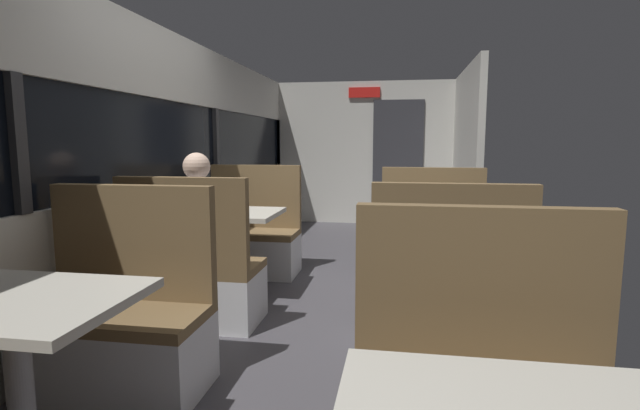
{
  "coord_description": "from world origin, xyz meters",
  "views": [
    {
      "loc": [
        0.58,
        -3.66,
        1.34
      ],
      "look_at": [
        -0.14,
        0.64,
        0.76
      ],
      "focal_mm": 26.86,
      "sensor_mm": 36.0,
      "label": 1
    }
  ],
  "objects_px": {
    "dining_table_rear_aisle": "(440,233)",
    "seated_passenger": "(197,250)",
    "bench_rear_aisle_facing_entry": "(432,252)",
    "bench_near_window_facing_entry": "(121,329)",
    "dining_table_near_window": "(14,322)",
    "bench_rear_aisle_facing_end": "(447,302)",
    "dining_table_mid_window": "(227,223)",
    "bench_mid_window_facing_entry": "(252,241)",
    "bench_mid_window_facing_end": "(194,280)"
  },
  "relations": [
    {
      "from": "bench_near_window_facing_entry",
      "to": "dining_table_mid_window",
      "type": "xyz_separation_m",
      "value": [
        0.0,
        1.64,
        0.31
      ]
    },
    {
      "from": "bench_mid_window_facing_end",
      "to": "bench_rear_aisle_facing_end",
      "type": "height_order",
      "value": "same"
    },
    {
      "from": "bench_mid_window_facing_end",
      "to": "seated_passenger",
      "type": "relative_size",
      "value": 0.87
    },
    {
      "from": "bench_mid_window_facing_end",
      "to": "dining_table_rear_aisle",
      "type": "bearing_deg",
      "value": 15.59
    },
    {
      "from": "dining_table_near_window",
      "to": "dining_table_rear_aisle",
      "type": "bearing_deg",
      "value": 50.14
    },
    {
      "from": "bench_rear_aisle_facing_entry",
      "to": "seated_passenger",
      "type": "xyz_separation_m",
      "value": [
        -1.79,
        -1.13,
        0.21
      ]
    },
    {
      "from": "bench_near_window_facing_entry",
      "to": "bench_rear_aisle_facing_entry",
      "type": "bearing_deg",
      "value": 50.14
    },
    {
      "from": "dining_table_near_window",
      "to": "seated_passenger",
      "type": "xyz_separation_m",
      "value": [
        0.0,
        1.72,
        -0.1
      ]
    },
    {
      "from": "dining_table_mid_window",
      "to": "seated_passenger",
      "type": "distance_m",
      "value": 0.64
    },
    {
      "from": "dining_table_mid_window",
      "to": "bench_mid_window_facing_entry",
      "type": "relative_size",
      "value": 0.82
    },
    {
      "from": "dining_table_near_window",
      "to": "seated_passenger",
      "type": "height_order",
      "value": "seated_passenger"
    },
    {
      "from": "bench_near_window_facing_entry",
      "to": "dining_table_rear_aisle",
      "type": "xyz_separation_m",
      "value": [
        1.79,
        1.44,
        0.31
      ]
    },
    {
      "from": "dining_table_near_window",
      "to": "dining_table_mid_window",
      "type": "relative_size",
      "value": 1.0
    },
    {
      "from": "bench_near_window_facing_entry",
      "to": "seated_passenger",
      "type": "distance_m",
      "value": 1.04
    },
    {
      "from": "dining_table_mid_window",
      "to": "dining_table_rear_aisle",
      "type": "bearing_deg",
      "value": -6.38
    },
    {
      "from": "dining_table_near_window",
      "to": "bench_rear_aisle_facing_entry",
      "type": "xyz_separation_m",
      "value": [
        1.79,
        2.84,
        -0.31
      ]
    },
    {
      "from": "dining_table_mid_window",
      "to": "bench_mid_window_facing_end",
      "type": "relative_size",
      "value": 0.82
    },
    {
      "from": "dining_table_mid_window",
      "to": "bench_near_window_facing_entry",
      "type": "bearing_deg",
      "value": -90.0
    },
    {
      "from": "dining_table_near_window",
      "to": "bench_mid_window_facing_end",
      "type": "distance_m",
      "value": 1.67
    },
    {
      "from": "bench_rear_aisle_facing_end",
      "to": "seated_passenger",
      "type": "height_order",
      "value": "seated_passenger"
    },
    {
      "from": "bench_mid_window_facing_entry",
      "to": "bench_rear_aisle_facing_entry",
      "type": "bearing_deg",
      "value": -6.38
    },
    {
      "from": "dining_table_mid_window",
      "to": "seated_passenger",
      "type": "height_order",
      "value": "seated_passenger"
    },
    {
      "from": "dining_table_mid_window",
      "to": "bench_rear_aisle_facing_end",
      "type": "distance_m",
      "value": 2.03
    },
    {
      "from": "bench_mid_window_facing_end",
      "to": "bench_rear_aisle_facing_entry",
      "type": "xyz_separation_m",
      "value": [
        1.79,
        1.2,
        0.0
      ]
    },
    {
      "from": "bench_near_window_facing_entry",
      "to": "seated_passenger",
      "type": "relative_size",
      "value": 0.87
    },
    {
      "from": "dining_table_mid_window",
      "to": "bench_rear_aisle_facing_end",
      "type": "relative_size",
      "value": 0.82
    },
    {
      "from": "bench_near_window_facing_entry",
      "to": "bench_rear_aisle_facing_end",
      "type": "xyz_separation_m",
      "value": [
        1.79,
        0.75,
        0.0
      ]
    },
    {
      "from": "bench_rear_aisle_facing_end",
      "to": "bench_rear_aisle_facing_entry",
      "type": "relative_size",
      "value": 1.0
    },
    {
      "from": "dining_table_mid_window",
      "to": "bench_mid_window_facing_end",
      "type": "bearing_deg",
      "value": -90.0
    },
    {
      "from": "dining_table_rear_aisle",
      "to": "seated_passenger",
      "type": "xyz_separation_m",
      "value": [
        -1.79,
        -0.43,
        -0.1
      ]
    },
    {
      "from": "bench_mid_window_facing_entry",
      "to": "dining_table_rear_aisle",
      "type": "relative_size",
      "value": 1.22
    },
    {
      "from": "bench_rear_aisle_facing_end",
      "to": "seated_passenger",
      "type": "bearing_deg",
      "value": 171.35
    },
    {
      "from": "bench_near_window_facing_entry",
      "to": "bench_mid_window_facing_entry",
      "type": "xyz_separation_m",
      "value": [
        0.0,
        2.34,
        0.0
      ]
    },
    {
      "from": "dining_table_near_window",
      "to": "bench_rear_aisle_facing_end",
      "type": "xyz_separation_m",
      "value": [
        1.79,
        1.44,
        -0.31
      ]
    },
    {
      "from": "bench_rear_aisle_facing_entry",
      "to": "bench_near_window_facing_entry",
      "type": "bearing_deg",
      "value": -129.86
    },
    {
      "from": "dining_table_mid_window",
      "to": "dining_table_rear_aisle",
      "type": "height_order",
      "value": "same"
    },
    {
      "from": "bench_rear_aisle_facing_entry",
      "to": "dining_table_near_window",
      "type": "bearing_deg",
      "value": -122.19
    },
    {
      "from": "bench_mid_window_facing_entry",
      "to": "bench_rear_aisle_facing_entry",
      "type": "height_order",
      "value": "same"
    },
    {
      "from": "dining_table_mid_window",
      "to": "bench_mid_window_facing_entry",
      "type": "distance_m",
      "value": 0.77
    },
    {
      "from": "bench_rear_aisle_facing_entry",
      "to": "bench_mid_window_facing_end",
      "type": "bearing_deg",
      "value": -146.19
    },
    {
      "from": "bench_mid_window_facing_end",
      "to": "bench_mid_window_facing_entry",
      "type": "bearing_deg",
      "value": 90.0
    },
    {
      "from": "dining_table_mid_window",
      "to": "bench_rear_aisle_facing_entry",
      "type": "xyz_separation_m",
      "value": [
        1.79,
        0.5,
        -0.31
      ]
    },
    {
      "from": "dining_table_mid_window",
      "to": "bench_rear_aisle_facing_end",
      "type": "xyz_separation_m",
      "value": [
        1.79,
        -0.9,
        -0.31
      ]
    },
    {
      "from": "bench_mid_window_facing_entry",
      "to": "bench_rear_aisle_facing_end",
      "type": "xyz_separation_m",
      "value": [
        1.79,
        -1.6,
        0.0
      ]
    },
    {
      "from": "bench_near_window_facing_entry",
      "to": "dining_table_rear_aisle",
      "type": "height_order",
      "value": "bench_near_window_facing_entry"
    },
    {
      "from": "bench_mid_window_facing_end",
      "to": "bench_rear_aisle_facing_end",
      "type": "distance_m",
      "value": 1.8
    },
    {
      "from": "bench_rear_aisle_facing_entry",
      "to": "seated_passenger",
      "type": "distance_m",
      "value": 2.13
    },
    {
      "from": "bench_rear_aisle_facing_entry",
      "to": "bench_mid_window_facing_entry",
      "type": "bearing_deg",
      "value": 173.62
    },
    {
      "from": "dining_table_near_window",
      "to": "bench_mid_window_facing_end",
      "type": "height_order",
      "value": "bench_mid_window_facing_end"
    },
    {
      "from": "dining_table_mid_window",
      "to": "dining_table_rear_aisle",
      "type": "relative_size",
      "value": 1.0
    }
  ]
}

